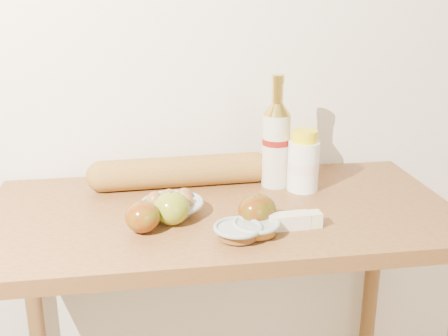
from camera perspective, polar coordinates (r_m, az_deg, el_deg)
The scene contains 13 objects.
back_wall at distance 1.67m, azimuth -1.96°, elevation 13.15°, with size 3.50×0.02×2.60m, color silver.
table at distance 1.51m, azimuth -0.18°, elevation -8.43°, with size 1.20×0.60×0.90m.
bourbon_bottle at distance 1.58m, azimuth 5.32°, elevation 2.64°, with size 0.09×0.09×0.32m.
cream_bottle at distance 1.57m, azimuth 8.06°, elevation 0.55°, with size 0.11×0.11×0.17m.
egg_bowl at distance 1.42m, azimuth -5.33°, elevation -3.78°, with size 0.19×0.19×0.06m.
baguette at distance 1.59m, azimuth -4.47°, elevation -0.36°, with size 0.52×0.10×0.09m.
apple_yellowgreen at distance 1.35m, azimuth -5.34°, elevation -4.09°, with size 0.11×0.11×0.08m.
apple_redgreen_front at distance 1.32m, azimuth -8.27°, elevation -4.93°, with size 0.10×0.10×0.08m.
apple_redgreen_right at distance 1.36m, azimuth 3.59°, elevation -4.15°, with size 0.09×0.09×0.08m.
sugar_bowl at distance 1.28m, azimuth 1.42°, elevation -6.47°, with size 0.12×0.12×0.03m.
syrup_bowl at distance 1.31m, azimuth 3.29°, elevation -6.05°, with size 0.13×0.13×0.03m.
butter_stick at distance 1.35m, azimuth 7.20°, elevation -5.33°, with size 0.13×0.04×0.04m.
apple_extra at distance 1.34m, azimuth 3.15°, elevation -4.35°, with size 0.09×0.09×0.08m.
Camera 1 is at (-0.20, -0.14, 1.47)m, focal length 45.00 mm.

